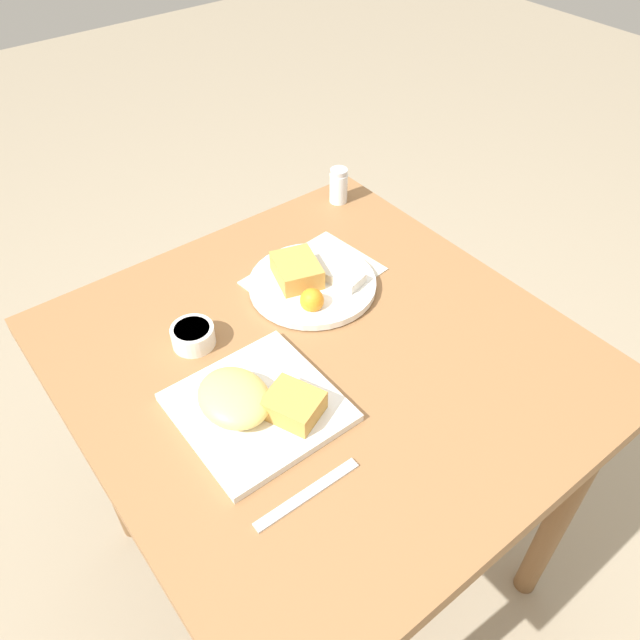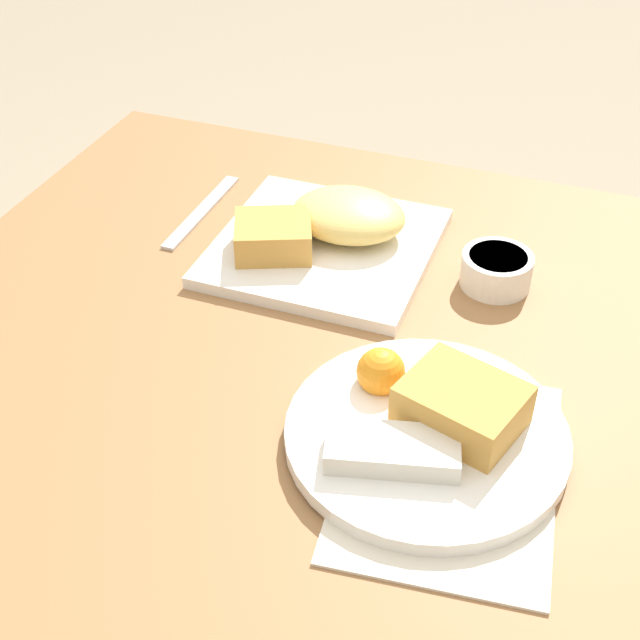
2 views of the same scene
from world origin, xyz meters
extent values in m
plane|color=gray|center=(0.00, 0.00, 0.00)|extent=(8.00, 8.00, 0.00)
cube|color=olive|center=(0.00, 0.00, 0.73)|extent=(0.84, 0.81, 0.04)
cylinder|color=brown|center=(-0.36, -0.34, 0.35)|extent=(0.05, 0.05, 0.71)
cylinder|color=brown|center=(-0.36, 0.34, 0.35)|extent=(0.05, 0.05, 0.71)
cylinder|color=brown|center=(0.36, 0.34, 0.35)|extent=(0.05, 0.05, 0.71)
cube|color=beige|center=(-0.17, 0.11, 0.75)|extent=(0.20, 0.26, 0.00)
cube|color=white|center=(0.04, -0.16, 0.75)|extent=(0.23, 0.23, 0.01)
ellipsoid|color=#EFCC6B|center=(0.02, -0.19, 0.78)|extent=(0.13, 0.11, 0.04)
cube|color=gold|center=(0.08, -0.12, 0.78)|extent=(0.10, 0.10, 0.04)
cylinder|color=white|center=(-0.15, 0.09, 0.75)|extent=(0.24, 0.24, 0.01)
cube|color=gold|center=(-0.17, 0.07, 0.78)|extent=(0.12, 0.10, 0.04)
cube|color=silver|center=(-0.13, 0.13, 0.77)|extent=(0.12, 0.07, 0.02)
sphere|color=orange|center=(-0.09, 0.05, 0.77)|extent=(0.04, 0.04, 0.04)
cylinder|color=white|center=(-0.15, -0.16, 0.76)|extent=(0.07, 0.07, 0.04)
cylinder|color=beige|center=(-0.15, -0.16, 0.78)|extent=(0.06, 0.06, 0.00)
cylinder|color=white|center=(-0.35, 0.32, 0.78)|extent=(0.04, 0.04, 0.07)
cylinder|color=white|center=(-0.35, 0.32, 0.76)|extent=(0.03, 0.03, 0.04)
cylinder|color=silver|center=(-0.35, 0.32, 0.82)|extent=(0.04, 0.04, 0.01)
cube|color=silver|center=(0.20, -0.19, 0.75)|extent=(0.02, 0.17, 0.00)
camera|label=1|loc=(0.58, -0.46, 1.52)|focal=35.00mm
camera|label=2|loc=(-0.25, 0.62, 1.30)|focal=50.00mm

